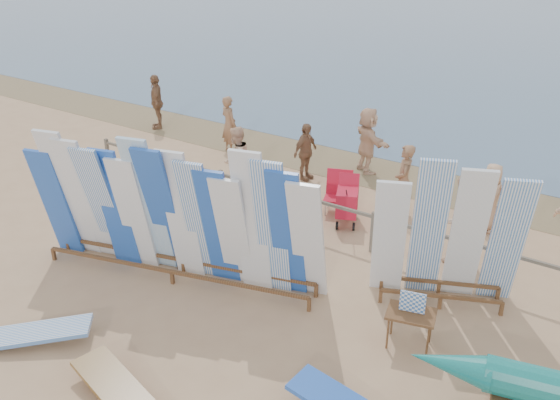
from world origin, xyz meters
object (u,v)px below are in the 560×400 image
Objects in this scene: beachgoer_7 at (404,181)px; beach_chair_left at (275,202)px; beachgoer_1 at (229,125)px; flat_board_e at (7,345)px; beachgoer_extra_1 at (157,102)px; stroller at (347,206)px; beachgoer_2 at (237,160)px; beach_chair_right at (338,200)px; beachgoer_8 at (459,220)px; beachgoer_5 at (368,140)px; beachgoer_4 at (305,152)px; vendor_table at (410,328)px; side_surfboard_rack at (448,238)px; beachgoer_6 at (490,197)px; main_surfboard_rack at (173,217)px.

beach_chair_left is at bearing -81.86° from beachgoer_7.
beachgoer_1 is at bearing -122.29° from beachgoer_7.
beachgoer_extra_1 reaches higher than flat_board_e.
stroller is (1.70, 0.37, 0.22)m from beach_chair_left.
beachgoer_extra_1 is 1.05× the size of beachgoer_2.
beachgoer_8 is (3.06, -0.66, 0.63)m from beach_chair_right.
beachgoer_5 is 4.15m from beachgoer_1.
vendor_table is at bearing -128.89° from beachgoer_4.
beachgoer_5 is at bearing 105.56° from side_surfboard_rack.
vendor_table is 4.75m from beachgoer_6.
beachgoer_1 is (-7.69, 2.40, -0.07)m from beachgoer_8.
beach_chair_left is 3.01m from beachgoer_7.
beachgoer_8 is at bearing 101.12° from flat_board_e.
beachgoer_extra_1 is at bearing 138.41° from stroller.
stroller is 0.64× the size of beachgoer_7.
vendor_table is 7.45m from beachgoer_5.
beachgoer_extra_1 is 3.44m from beachgoer_1.
side_surfboard_rack is at bearing -24.38° from beach_chair_left.
beachgoer_4 is 0.90× the size of beachgoer_2.
side_surfboard_rack is 1.65× the size of beachgoer_7.
beachgoer_5 is (-3.92, 4.83, -0.39)m from side_surfboard_rack.
beachgoer_2 is at bearing 154.08° from beachgoer_4.
beachgoer_1 reaches higher than flat_board_e.
beachgoer_4 is (6.37, -0.97, -0.13)m from beachgoer_extra_1.
beach_chair_right is at bearing 179.68° from beachgoer_1.
beach_chair_left is (-4.58, 2.86, -0.11)m from vendor_table.
beachgoer_8 is at bearing 25.60° from main_surfboard_rack.
beach_chair_right is at bearing 99.41° from beachgoer_2.
beachgoer_5 is (-3.94, 6.29, 0.56)m from vendor_table.
beachgoer_1 is (3.41, -0.47, -0.05)m from beachgoer_extra_1.
beachgoer_4 reaches higher than beach_chair_left.
stroller is at bearing -59.18° from beachgoer_7.
stroller is 0.61× the size of beachgoer_extra_1.
beachgoer_7 is 4.13m from beachgoer_2.
flat_board_e is 2.46× the size of stroller.
main_surfboard_rack is 6.84m from beachgoer_6.
beachgoer_6 is 1.01× the size of beachgoer_4.
beach_chair_right is 8.36m from beachgoer_extra_1.
beachgoer_extra_1 is at bearing 173.53° from beachgoer_6.
beach_chair_left is at bearing 163.54° from beachgoer_1.
beachgoer_extra_1 is at bearing 42.10° from beachgoer_5.
beachgoer_extra_1 is at bearing 148.68° from beach_chair_left.
main_surfboard_rack reaches higher than beachgoer_6.
stroller is 8.93m from beachgoer_extra_1.
beachgoer_5 reaches higher than beach_chair_right.
beachgoer_8 is at bearing 176.67° from beachgoer_5.
beachgoer_5 is at bearing -94.08° from beachgoer_8.
main_surfboard_rack is 2.02× the size of side_surfboard_rack.
beachgoer_1 reaches higher than stroller.
beachgoer_extra_1 reaches higher than beachgoer_7.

